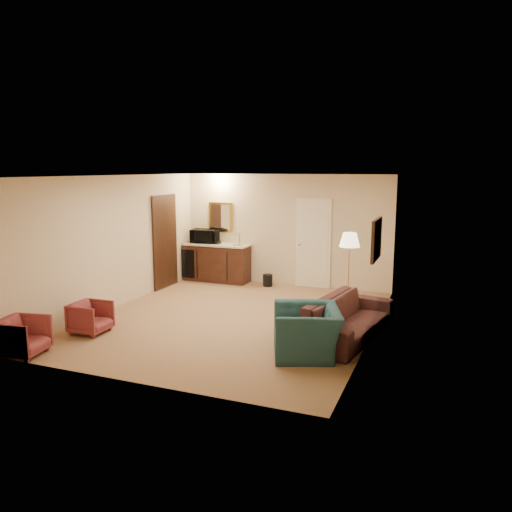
{
  "coord_description": "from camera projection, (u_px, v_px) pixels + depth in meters",
  "views": [
    {
      "loc": [
        3.62,
        -8.07,
        2.74
      ],
      "look_at": [
        0.25,
        0.5,
        1.11
      ],
      "focal_mm": 35.0,
      "sensor_mm": 36.0,
      "label": 1
    }
  ],
  "objects": [
    {
      "name": "ground",
      "position": [
        233.0,
        319.0,
        9.17
      ],
      "size": [
        6.0,
        6.0,
        0.0
      ],
      "primitive_type": "plane",
      "color": "#99714E",
      "rests_on": "ground"
    },
    {
      "name": "room_walls",
      "position": [
        244.0,
        222.0,
        9.61
      ],
      "size": [
        5.02,
        6.01,
        2.61
      ],
      "color": "beige",
      "rests_on": "ground"
    },
    {
      "name": "wetbar_cabinet",
      "position": [
        217.0,
        262.0,
        12.18
      ],
      "size": [
        1.64,
        0.58,
        0.92
      ],
      "primitive_type": "cube",
      "color": "#3E1E13",
      "rests_on": "ground"
    },
    {
      "name": "sofa",
      "position": [
        348.0,
        312.0,
        8.09
      ],
      "size": [
        1.03,
        2.32,
        0.88
      ],
      "primitive_type": "imported",
      "rotation": [
        0.0,
        0.0,
        1.4
      ],
      "color": "black",
      "rests_on": "ground"
    },
    {
      "name": "teal_armchair",
      "position": [
        307.0,
        323.0,
        7.36
      ],
      "size": [
        1.04,
        1.27,
        0.95
      ],
      "primitive_type": "imported",
      "rotation": [
        0.0,
        0.0,
        -1.22
      ],
      "color": "#1E464C",
      "rests_on": "ground"
    },
    {
      "name": "rose_chair_near",
      "position": [
        91.0,
        316.0,
        8.34
      ],
      "size": [
        0.55,
        0.59,
        0.59
      ],
      "primitive_type": "imported",
      "rotation": [
        0.0,
        0.0,
        1.6
      ],
      "color": "brown",
      "rests_on": "ground"
    },
    {
      "name": "rose_chair_far",
      "position": [
        22.0,
        335.0,
        7.33
      ],
      "size": [
        0.68,
        0.71,
        0.64
      ],
      "primitive_type": "imported",
      "rotation": [
        0.0,
        0.0,
        1.75
      ],
      "color": "brown",
      "rests_on": "ground"
    },
    {
      "name": "coffee_table",
      "position": [
        299.0,
        318.0,
        8.39
      ],
      "size": [
        0.99,
        0.8,
        0.49
      ],
      "primitive_type": "cube",
      "rotation": [
        0.0,
        0.0,
        0.3
      ],
      "color": "black",
      "rests_on": "ground"
    },
    {
      "name": "floor_lamp",
      "position": [
        349.0,
        270.0,
        9.77
      ],
      "size": [
        0.49,
        0.49,
        1.51
      ],
      "primitive_type": "cube",
      "rotation": [
        0.0,
        0.0,
        -0.25
      ],
      "color": "#C29040",
      "rests_on": "ground"
    },
    {
      "name": "waste_bin",
      "position": [
        268.0,
        280.0,
        11.68
      ],
      "size": [
        0.3,
        0.3,
        0.28
      ],
      "primitive_type": "cylinder",
      "rotation": [
        0.0,
        0.0,
        -0.41
      ],
      "color": "black",
      "rests_on": "ground"
    },
    {
      "name": "microwave",
      "position": [
        204.0,
        235.0,
        12.24
      ],
      "size": [
        0.63,
        0.4,
        0.41
      ],
      "primitive_type": "imported",
      "rotation": [
        0.0,
        0.0,
        0.12
      ],
      "color": "black",
      "rests_on": "wetbar_cabinet"
    },
    {
      "name": "coffee_maker",
      "position": [
        217.0,
        237.0,
        12.07
      ],
      "size": [
        0.19,
        0.19,
        0.32
      ],
      "primitive_type": "cylinder",
      "rotation": [
        0.0,
        0.0,
        0.16
      ],
      "color": "black",
      "rests_on": "wetbar_cabinet"
    }
  ]
}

